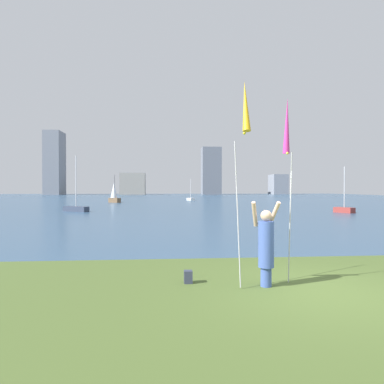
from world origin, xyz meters
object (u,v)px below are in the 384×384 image
at_px(person, 266,245).
at_px(sailboat_3, 344,210).
at_px(kite_flag_right, 287,131).
at_px(sailboat_1, 191,199).
at_px(bag, 188,277).
at_px(sailboat_5, 76,208).
at_px(sailboat_7, 114,193).
at_px(kite_flag_left, 245,114).

distance_m(person, sailboat_3, 24.97).
distance_m(person, kite_flag_right, 2.61).
relative_size(person, sailboat_1, 0.50).
xyz_separation_m(bag, sailboat_3, (14.86, 20.80, 0.13)).
distance_m(sailboat_5, sailboat_7, 19.28).
bearing_deg(kite_flag_left, sailboat_7, 101.26).
distance_m(bag, sailboat_7, 44.11).
relative_size(kite_flag_right, sailboat_1, 1.13).
distance_m(person, sailboat_1, 51.68).
height_order(sailboat_3, sailboat_5, sailboat_5).
bearing_deg(sailboat_7, sailboat_3, -44.98).
distance_m(kite_flag_right, sailboat_3, 24.54).
height_order(kite_flag_right, sailboat_7, kite_flag_right).
distance_m(kite_flag_left, kite_flag_right, 1.49).
bearing_deg(person, kite_flag_left, -123.89).
xyz_separation_m(kite_flag_right, sailboat_1, (1.77, 51.26, -3.18)).
bearing_deg(bag, sailboat_1, 85.52).
height_order(kite_flag_right, sailboat_1, kite_flag_right).
relative_size(person, sailboat_5, 0.37).
bearing_deg(person, sailboat_5, 126.57).
bearing_deg(sailboat_7, person, -77.87).
distance_m(kite_flag_left, sailboat_3, 25.94).
bearing_deg(sailboat_5, bag, -70.78).
bearing_deg(kite_flag_right, sailboat_3, 58.78).
distance_m(person, sailboat_5, 26.55).
xyz_separation_m(kite_flag_left, bag, (-1.06, 0.92, -3.46)).
distance_m(sailboat_1, sailboat_7, 14.18).
relative_size(kite_flag_left, sailboat_7, 1.05).
bearing_deg(bag, sailboat_3, 54.45).
distance_m(sailboat_3, sailboat_5, 23.53).
bearing_deg(sailboat_3, sailboat_7, 135.02).
relative_size(kite_flag_left, sailboat_5, 0.84).
bearing_deg(kite_flag_right, sailboat_5, 113.81).
distance_m(sailboat_1, sailboat_3, 32.32).
bearing_deg(kite_flag_left, bag, 139.26).
bearing_deg(kite_flag_left, sailboat_1, 86.77).
xyz_separation_m(sailboat_5, sailboat_7, (0.67, 19.24, 1.04)).
distance_m(person, kite_flag_left, 2.81).
xyz_separation_m(person, sailboat_1, (2.36, 51.63, -0.66)).
xyz_separation_m(kite_flag_left, kite_flag_right, (1.18, 0.90, -0.18)).
height_order(kite_flag_right, sailboat_5, sailboat_5).
bearing_deg(sailboat_3, sailboat_5, 171.77).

